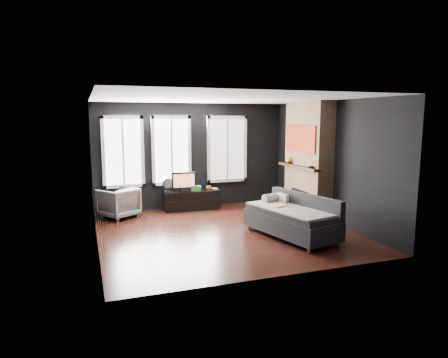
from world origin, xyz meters
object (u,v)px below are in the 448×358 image
object	(u,v)px
mug	(209,187)
media_console	(192,200)
armchair	(118,201)
mantel_vase	(289,160)
sofa	(291,216)
book	(212,185)
monitor	(184,180)

from	to	relation	value
mug	media_console	bearing A→B (deg)	177.65
armchair	mug	distance (m)	2.30
media_console	mug	bearing A→B (deg)	-1.78
mantel_vase	sofa	bearing A→B (deg)	-117.18
media_console	mug	size ratio (longest dim) A/B	10.54
sofa	book	bearing A→B (deg)	89.19
armchair	mantel_vase	distance (m)	4.20
sofa	book	size ratio (longest dim) A/B	9.32
sofa	media_console	distance (m)	3.22
media_console	monitor	xyz separation A→B (m)	(-0.21, -0.02, 0.52)
armchair	monitor	xyz separation A→B (m)	(1.63, 0.20, 0.38)
mug	mantel_vase	world-z (taller)	mantel_vase
mantel_vase	mug	bearing A→B (deg)	147.08
media_console	monitor	world-z (taller)	monitor
armchair	mantel_vase	world-z (taller)	mantel_vase
sofa	mantel_vase	world-z (taller)	mantel_vase
book	mantel_vase	distance (m)	2.12
armchair	media_console	world-z (taller)	armchair
book	armchair	bearing A→B (deg)	-173.06
monitor	mug	xyz separation A→B (m)	(0.65, 0.01, -0.21)
sofa	monitor	size ratio (longest dim) A/B	3.16
armchair	monitor	distance (m)	1.69
mantel_vase	armchair	bearing A→B (deg)	167.32
monitor	book	xyz separation A→B (m)	(0.76, 0.09, -0.17)
armchair	media_console	xyz separation A→B (m)	(1.84, 0.23, -0.14)
sofa	armchair	size ratio (longest dim) A/B	2.51
armchair	mug	size ratio (longest dim) A/B	5.75
book	monitor	bearing A→B (deg)	-173.41
armchair	mug	world-z (taller)	armchair
book	mug	bearing A→B (deg)	-142.35
monitor	book	size ratio (longest dim) A/B	2.95
media_console	mantel_vase	world-z (taller)	mantel_vase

